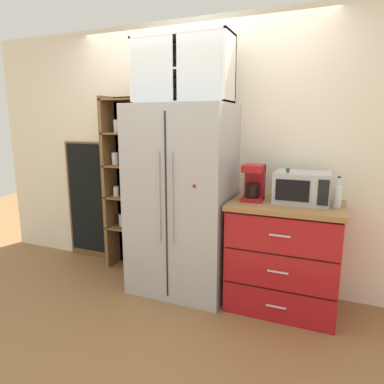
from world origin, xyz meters
The scene contains 13 objects.
ground_plane centered at (0.00, 0.00, 0.00)m, with size 10.76×10.76×0.00m, color olive.
wall_back_cream centered at (0.00, 0.40, 1.27)m, with size 5.05×0.10×2.55m, color silver.
refrigerator centered at (0.00, 0.02, 0.88)m, with size 0.92×0.67×1.75m.
pantry_shelf_column centered at (-0.74, 0.29, 0.95)m, with size 0.53×0.27×1.86m.
counter_cabinet centered at (0.94, 0.05, 0.47)m, with size 0.92×0.63×0.93m.
microwave centered at (1.06, 0.10, 1.06)m, with size 0.44×0.33×0.26m.
coffee_maker centered at (0.66, 0.06, 1.09)m, with size 0.17×0.20×0.31m.
mug_navy centered at (0.95, 0.08, 0.98)m, with size 0.12×0.08×0.10m.
mug_cream centered at (0.95, -0.02, 0.97)m, with size 0.12×0.09×0.09m.
bottle_clear centered at (1.33, 0.06, 1.04)m, with size 0.06×0.06×0.25m.
bottle_green centered at (0.94, 0.01, 1.06)m, with size 0.07×0.07×0.29m.
upper_cabinet centered at (0.00, 0.07, 2.03)m, with size 0.88×0.32×0.57m.
chalkboard_menu centered at (-1.33, 0.33, 0.69)m, with size 0.60×0.04×1.37m.
Camera 1 is at (1.28, -2.81, 1.59)m, focal length 31.91 mm.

